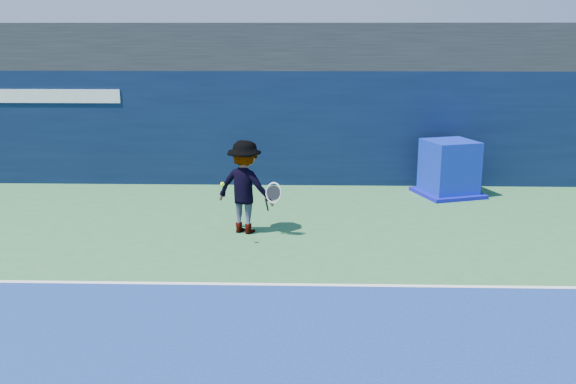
% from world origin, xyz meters
% --- Properties ---
extents(ground, '(80.00, 80.00, 0.00)m').
position_xyz_m(ground, '(0.00, 0.00, 0.00)').
color(ground, '#316C3B').
rests_on(ground, ground).
extents(baseline, '(24.00, 0.10, 0.01)m').
position_xyz_m(baseline, '(0.00, 3.00, 0.01)').
color(baseline, white).
rests_on(baseline, ground).
extents(stadium_band, '(36.00, 3.00, 1.20)m').
position_xyz_m(stadium_band, '(0.00, 11.50, 3.60)').
color(stadium_band, '#222127').
rests_on(stadium_band, back_wall_assembly).
extents(back_wall_assembly, '(36.00, 1.03, 3.00)m').
position_xyz_m(back_wall_assembly, '(-0.00, 10.50, 1.50)').
color(back_wall_assembly, '#091532').
rests_on(back_wall_assembly, ground).
extents(equipment_cart, '(1.81, 1.81, 1.37)m').
position_xyz_m(equipment_cart, '(3.66, 9.08, 0.63)').
color(equipment_cart, '#0C20AE').
rests_on(equipment_cart, ground).
extents(tennis_player, '(1.46, 1.10, 1.88)m').
position_xyz_m(tennis_player, '(-1.12, 5.83, 0.94)').
color(tennis_player, white).
rests_on(tennis_player, ground).
extents(tennis_ball, '(0.08, 0.08, 0.08)m').
position_xyz_m(tennis_ball, '(-1.45, 4.86, 1.23)').
color(tennis_ball, '#BDED1A').
rests_on(tennis_ball, ground).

